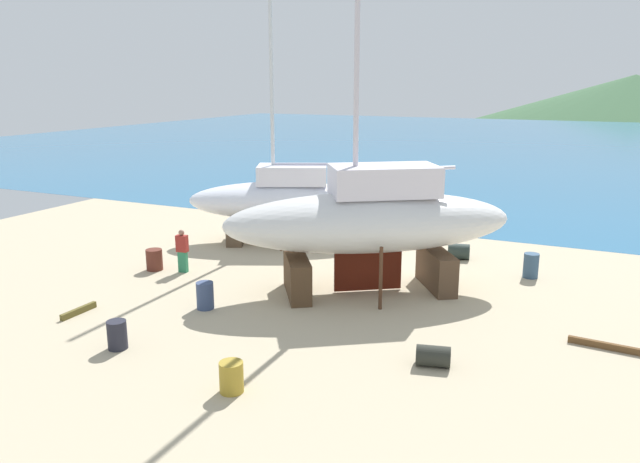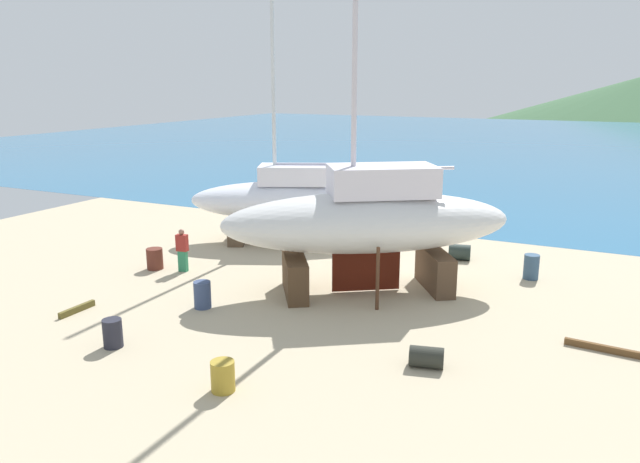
% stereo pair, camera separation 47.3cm
% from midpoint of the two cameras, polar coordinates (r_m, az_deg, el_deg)
% --- Properties ---
extents(ground_plane, '(44.87, 44.87, 0.00)m').
position_cam_midpoint_polar(ground_plane, '(19.75, 3.06, -7.54)').
color(ground_plane, tan).
extents(sea_water, '(134.77, 97.41, 0.01)m').
position_cam_midpoint_polar(sea_water, '(77.64, 20.06, 7.69)').
color(sea_water, '#2A6794').
rests_on(sea_water, ground).
extents(headland_hill, '(121.15, 121.15, 18.21)m').
position_cam_midpoint_polar(headland_hill, '(190.28, 27.08, 10.18)').
color(headland_hill, '#375D3A').
rests_on(headland_hill, ground).
extents(sailboat_small_center, '(9.01, 6.18, 13.51)m').
position_cam_midpoint_polar(sailboat_small_center, '(27.84, -3.88, 3.00)').
color(sailboat_small_center, brown).
rests_on(sailboat_small_center, ground).
extents(sailboat_far_slipway, '(10.10, 8.24, 16.01)m').
position_cam_midpoint_polar(sailboat_far_slipway, '(20.98, 4.06, 1.01)').
color(sailboat_far_slipway, '#4B3522').
rests_on(sailboat_far_slipway, ground).
extents(worker, '(0.47, 0.31, 1.69)m').
position_cam_midpoint_polar(worker, '(24.12, -13.29, -1.72)').
color(worker, '#2B7B53').
rests_on(worker, ground).
extents(barrel_tipped_right, '(0.59, 0.59, 0.76)m').
position_cam_midpoint_polar(barrel_tipped_right, '(15.04, -9.20, -13.28)').
color(barrel_tipped_right, olive).
rests_on(barrel_tipped_right, ground).
extents(barrel_blue_faded, '(0.65, 0.65, 0.81)m').
position_cam_midpoint_polar(barrel_blue_faded, '(18.01, -19.15, -9.11)').
color(barrel_blue_faded, '#23242F').
rests_on(barrel_blue_faded, ground).
extents(barrel_rust_near, '(0.98, 0.74, 0.55)m').
position_cam_midpoint_polar(barrel_rust_near, '(16.35, 9.71, -11.40)').
color(barrel_rust_near, '#2A2C26').
rests_on(barrel_rust_near, ground).
extents(barrel_tipped_center, '(0.99, 0.81, 0.65)m').
position_cam_midpoint_polar(barrel_tipped_center, '(25.96, 12.33, -1.83)').
color(barrel_tipped_center, '#24302C').
rests_on(barrel_tipped_center, ground).
extents(barrel_by_slipway, '(0.89, 0.89, 0.83)m').
position_cam_midpoint_polar(barrel_by_slipway, '(24.81, -15.75, -2.55)').
color(barrel_by_slipway, '#5A291F').
rests_on(barrel_by_slipway, ground).
extents(barrel_rust_mid, '(0.79, 0.79, 0.89)m').
position_cam_midpoint_polar(barrel_rust_mid, '(20.27, -11.35, -5.89)').
color(barrel_rust_mid, '#36466A').
rests_on(barrel_rust_mid, ground).
extents(barrel_ochre, '(0.77, 0.77, 0.93)m').
position_cam_midpoint_polar(barrel_ochre, '(24.21, 18.58, -3.04)').
color(barrel_ochre, '#35516C').
rests_on(barrel_ochre, ground).
extents(timber_long_aft, '(2.42, 0.33, 0.19)m').
position_cam_midpoint_polar(timber_long_aft, '(18.76, 25.19, -9.79)').
color(timber_long_aft, brown).
rests_on(timber_long_aft, ground).
extents(timber_plank_near, '(0.14, 1.39, 0.20)m').
position_cam_midpoint_polar(timber_plank_near, '(21.09, -22.23, -6.89)').
color(timber_plank_near, brown).
rests_on(timber_plank_near, ground).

